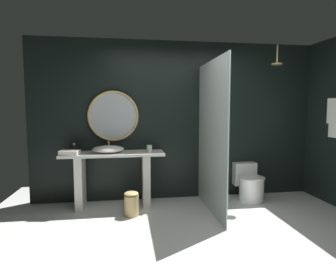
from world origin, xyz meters
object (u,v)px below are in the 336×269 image
vessel_sink (108,149)px  round_wall_mirror (113,116)px  soap_dispenser (74,149)px  waste_bin (131,203)px  rain_shower_head (277,62)px  tumbler_cup (149,149)px  folded_hand_towel (70,153)px  toilet (249,184)px

vessel_sink → round_wall_mirror: bearing=72.4°
soap_dispenser → waste_bin: 1.20m
soap_dispenser → rain_shower_head: size_ratio=0.49×
round_wall_mirror → rain_shower_head: rain_shower_head is taller
vessel_sink → rain_shower_head: size_ratio=1.56×
rain_shower_head → waste_bin: bearing=-172.3°
tumbler_cup → soap_dispenser: 1.13m
round_wall_mirror → folded_hand_towel: round_wall_mirror is taller
folded_hand_towel → soap_dispenser: bearing=76.3°
vessel_sink → round_wall_mirror: size_ratio=0.59×
tumbler_cup → soap_dispenser: bearing=177.9°
tumbler_cup → round_wall_mirror: size_ratio=0.13×
soap_dispenser → rain_shower_head: 3.41m
round_wall_mirror → folded_hand_towel: (-0.61, -0.37, -0.52)m
toilet → folded_hand_towel: size_ratio=2.35×
vessel_sink → waste_bin: bearing=-52.2°
round_wall_mirror → folded_hand_towel: size_ratio=3.04×
tumbler_cup → round_wall_mirror: (-0.55, 0.26, 0.50)m
soap_dispenser → waste_bin: soap_dispenser is taller
rain_shower_head → toilet: bearing=160.6°
round_wall_mirror → folded_hand_towel: 0.88m
vessel_sink → rain_shower_head: bearing=-2.6°
vessel_sink → soap_dispenser: bearing=178.8°
vessel_sink → round_wall_mirror: round_wall_mirror is taller
waste_bin → folded_hand_towel: (-0.87, 0.30, 0.70)m
vessel_sink → folded_hand_towel: (-0.54, -0.14, -0.02)m
tumbler_cup → soap_dispenser: size_ratio=0.71×
vessel_sink → round_wall_mirror: (0.07, 0.23, 0.50)m
vessel_sink → rain_shower_head: (2.63, -0.12, 1.35)m
waste_bin → tumbler_cup: bearing=54.3°
tumbler_cup → toilet: bearing=1.1°
soap_dispenser → waste_bin: bearing=-27.9°
soap_dispenser → waste_bin: size_ratio=0.44×
tumbler_cup → round_wall_mirror: round_wall_mirror is taller
tumbler_cup → waste_bin: 0.87m
rain_shower_head → toilet: 2.01m
rain_shower_head → waste_bin: rain_shower_head is taller
vessel_sink → round_wall_mirror: 0.55m
round_wall_mirror → waste_bin: round_wall_mirror is taller
rain_shower_head → folded_hand_towel: size_ratio=1.16×
soap_dispenser → vessel_sink: bearing=-1.2°
soap_dispenser → folded_hand_towel: bearing=-103.7°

